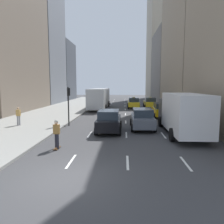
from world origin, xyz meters
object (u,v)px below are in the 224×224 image
object	(u,v)px
taxi_third	(134,103)
box_truck	(182,112)
skateboarder	(57,133)
pedestrian_mid_block	(18,115)
city_bus	(99,98)
traffic_light_pole	(69,100)
sedan_silver_behind	(109,121)
sedan_black_near	(142,119)
taxi_lead	(150,103)
taxi_second	(161,110)

from	to	relation	value
taxi_third	box_truck	size ratio (longest dim) A/B	0.52
skateboarder	pedestrian_mid_block	bearing A→B (deg)	130.04
taxi_third	city_bus	xyz separation A→B (m)	(-5.61, -1.03, 0.91)
box_truck	city_bus	bearing A→B (deg)	114.25
skateboarder	pedestrian_mid_block	distance (m)	8.70
city_bus	traffic_light_pole	size ratio (longest dim) A/B	3.23
city_bus	taxi_third	bearing A→B (deg)	10.39
sedan_silver_behind	city_bus	size ratio (longest dim) A/B	0.40
taxi_third	sedan_black_near	bearing A→B (deg)	-90.00
taxi_third	traffic_light_pole	bearing A→B (deg)	-112.34
taxi_third	sedan_silver_behind	world-z (taller)	taxi_third
taxi_third	sedan_silver_behind	xyz separation A→B (m)	(-2.80, -19.01, 0.02)
taxi_lead	taxi_third	bearing A→B (deg)	-166.98
city_bus	skateboarder	world-z (taller)	city_bus
taxi_second	taxi_third	xyz separation A→B (m)	(-2.80, 10.61, 0.00)
sedan_black_near	traffic_light_pole	world-z (taller)	traffic_light_pole
taxi_third	sedan_silver_behind	distance (m)	19.21
taxi_lead	city_bus	size ratio (longest dim) A/B	0.38
city_bus	sedan_silver_behind	bearing A→B (deg)	-81.11
taxi_lead	city_bus	distance (m)	8.63
sedan_black_near	taxi_second	bearing A→B (deg)	68.32
sedan_silver_behind	city_bus	distance (m)	18.22
sedan_black_near	traffic_light_pole	xyz separation A→B (m)	(-6.75, 1.23, 1.51)
box_truck	skateboarder	xyz separation A→B (m)	(-8.36, -4.31, -0.75)
skateboarder	box_truck	bearing A→B (deg)	27.28
sedan_black_near	city_bus	distance (m)	17.57
sedan_black_near	city_bus	world-z (taller)	city_bus
taxi_third	city_bus	distance (m)	5.78
pedestrian_mid_block	box_truck	bearing A→B (deg)	-9.56
sedan_black_near	sedan_silver_behind	world-z (taller)	sedan_silver_behind
pedestrian_mid_block	taxi_third	bearing A→B (deg)	57.26
skateboarder	traffic_light_pole	size ratio (longest dim) A/B	0.48
sedan_black_near	pedestrian_mid_block	distance (m)	11.16
sedan_silver_behind	box_truck	bearing A→B (deg)	-7.13
city_bus	box_truck	distance (m)	20.48
skateboarder	sedan_black_near	bearing A→B (deg)	48.84
taxi_second	skateboarder	size ratio (longest dim) A/B	2.52
sedan_silver_behind	skateboarder	xyz separation A→B (m)	(-2.76, -5.01, 0.06)
taxi_lead	city_bus	xyz separation A→B (m)	(-8.41, -1.68, 0.91)
sedan_silver_behind	city_bus	bearing A→B (deg)	98.89
box_truck	taxi_second	bearing A→B (deg)	90.00
taxi_second	box_truck	distance (m)	9.13
taxi_third	skateboarder	bearing A→B (deg)	-103.03
taxi_second	skateboarder	bearing A→B (deg)	-121.95
taxi_third	box_truck	world-z (taller)	box_truck
taxi_lead	skateboarder	size ratio (longest dim) A/B	2.52
taxi_second	box_truck	bearing A→B (deg)	-90.00
sedan_black_near	sedan_silver_behind	bearing A→B (deg)	-154.30
taxi_second	taxi_lead	bearing A→B (deg)	90.00
taxi_lead	sedan_silver_behind	world-z (taller)	taxi_lead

